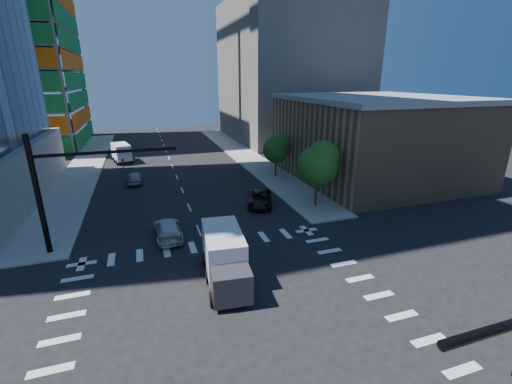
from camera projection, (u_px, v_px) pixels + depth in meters
name	position (u px, v px, depth m)	size (l,w,h in m)	color
ground	(234.00, 316.00, 19.34)	(160.00, 160.00, 0.00)	black
road_markings	(234.00, 316.00, 19.34)	(20.00, 20.00, 0.01)	silver
sidewalk_ne	(244.00, 155.00, 59.04)	(5.00, 60.00, 0.15)	gray
sidewalk_nw	(85.00, 166.00, 51.53)	(5.00, 60.00, 0.15)	gray
commercial_building	(374.00, 137.00, 44.94)	(20.50, 22.50, 10.60)	#937355
bg_building_ne	(289.00, 71.00, 72.45)	(24.00, 30.00, 28.00)	#605A56
signal_mast_nw	(59.00, 183.00, 24.93)	(10.20, 0.40, 9.00)	black
tree_south	(319.00, 163.00, 34.14)	(4.16, 4.16, 6.82)	#382316
tree_north	(277.00, 148.00, 45.24)	(3.54, 3.52, 5.78)	#382316
car_nb_far	(260.00, 199.00, 35.82)	(2.39, 5.18, 1.44)	black
car_sb_near	(168.00, 229.00, 28.65)	(2.09, 5.13, 1.49)	silver
car_sb_mid	(135.00, 178.00, 43.37)	(1.74, 4.33, 1.48)	#999BA0
box_truck_near	(226.00, 263.00, 22.13)	(3.17, 6.34, 3.21)	black
box_truck_far	(121.00, 153.00, 54.60)	(3.61, 6.00, 2.94)	black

